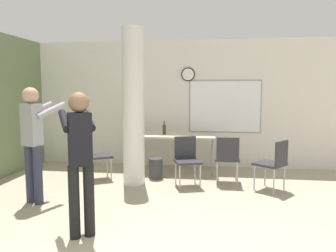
# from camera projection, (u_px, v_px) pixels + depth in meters

# --- Properties ---
(wall_back) EXTENTS (8.00, 0.15, 2.80)m
(wall_back) POSITION_uv_depth(u_px,v_px,m) (188.00, 104.00, 7.33)
(wall_back) COLOR silver
(wall_back) RESTS_ON ground_plane
(support_pillar) EXTENTS (0.39, 0.39, 2.80)m
(support_pillar) POSITION_uv_depth(u_px,v_px,m) (133.00, 107.00, 5.83)
(support_pillar) COLOR silver
(support_pillar) RESTS_ON ground_plane
(folding_table) EXTENTS (1.70, 0.74, 0.77)m
(folding_table) POSITION_uv_depth(u_px,v_px,m) (174.00, 137.00, 6.85)
(folding_table) COLOR beige
(folding_table) RESTS_ON ground_plane
(bottle_on_table) EXTENTS (0.07, 0.07, 0.29)m
(bottle_on_table) POSITION_uv_depth(u_px,v_px,m) (164.00, 129.00, 6.92)
(bottle_on_table) COLOR #4C3319
(bottle_on_table) RESTS_ON folding_table
(waste_bin) EXTENTS (0.27, 0.27, 0.39)m
(waste_bin) POSITION_uv_depth(u_px,v_px,m) (156.00, 168.00, 6.33)
(waste_bin) COLOR #38383D
(waste_bin) RESTS_ON ground_plane
(chair_mid_room) EXTENTS (0.62, 0.62, 0.87)m
(chair_mid_room) POSITION_uv_depth(u_px,v_px,m) (274.00, 161.00, 5.51)
(chair_mid_room) COLOR #2D2D33
(chair_mid_room) RESTS_ON ground_plane
(chair_table_front) EXTENTS (0.55, 0.55, 0.87)m
(chair_table_front) POSITION_uv_depth(u_px,v_px,m) (187.00, 157.00, 5.84)
(chair_table_front) COLOR #2D2D33
(chair_table_front) RESTS_ON ground_plane
(chair_table_right) EXTENTS (0.44, 0.44, 0.87)m
(chair_table_right) POSITION_uv_depth(u_px,v_px,m) (227.00, 156.00, 5.93)
(chair_table_right) COLOR #2D2D33
(chair_table_right) RESTS_ON ground_plane
(chair_near_pillar) EXTENTS (0.60, 0.60, 0.87)m
(chair_near_pillar) POSITION_uv_depth(u_px,v_px,m) (96.00, 153.00, 6.21)
(chair_near_pillar) COLOR #2D2D33
(chair_near_pillar) RESTS_ON ground_plane
(person_playing_front) EXTENTS (0.59, 0.67, 1.68)m
(person_playing_front) POSITION_uv_depth(u_px,v_px,m) (80.00, 153.00, 3.73)
(person_playing_front) COLOR black
(person_playing_front) RESTS_ON ground_plane
(person_watching_back) EXTENTS (0.54, 0.70, 1.74)m
(person_watching_back) POSITION_uv_depth(u_px,v_px,m) (34.00, 136.00, 4.87)
(person_watching_back) COLOR #2D3347
(person_watching_back) RESTS_ON ground_plane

